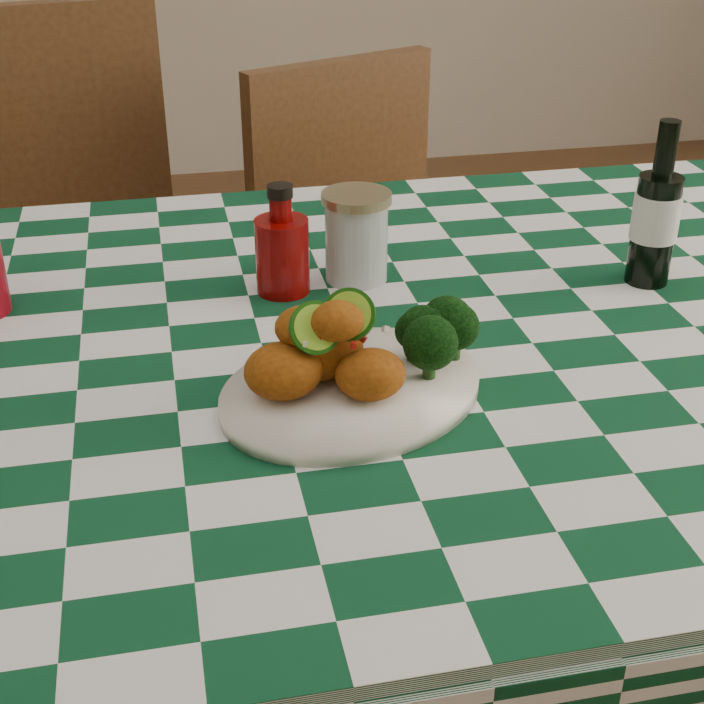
{
  "coord_description": "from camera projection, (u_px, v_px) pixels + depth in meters",
  "views": [
    {
      "loc": [
        -0.2,
        -1.0,
        1.32
      ],
      "look_at": [
        -0.02,
        -0.14,
        0.84
      ],
      "focal_mm": 50.0,
      "sensor_mm": 36.0,
      "label": 1
    }
  ],
  "objects": [
    {
      "name": "broccoli_side",
      "position": [
        438.0,
        340.0,
        1.03
      ],
      "size": [
        0.09,
        0.09,
        0.07
      ],
      "primitive_type": null,
      "color": "black",
      "rests_on": "plate"
    },
    {
      "name": "dining_table",
      "position": [
        348.0,
        588.0,
        1.34
      ],
      "size": [
        1.66,
        1.06,
        0.79
      ],
      "primitive_type": null,
      "color": "#0B3E22",
      "rests_on": "ground"
    },
    {
      "name": "wooden_chair_right",
      "position": [
        392.0,
        308.0,
        1.96
      ],
      "size": [
        0.55,
        0.56,
        0.91
      ],
      "primitive_type": null,
      "rotation": [
        0.0,
        0.0,
        0.39
      ],
      "color": "#472814",
      "rests_on": "ground"
    },
    {
      "name": "ketchup_bottle",
      "position": [
        282.0,
        239.0,
        1.22
      ],
      "size": [
        0.08,
        0.08,
        0.14
      ],
      "primitive_type": null,
      "rotation": [
        0.0,
        0.0,
        0.28
      ],
      "color": "#6F0605",
      "rests_on": "dining_table"
    },
    {
      "name": "wooden_chair_left",
      "position": [
        81.0,
        300.0,
        1.87
      ],
      "size": [
        0.55,
        0.56,
        1.02
      ],
      "primitive_type": null,
      "rotation": [
        0.0,
        0.0,
        0.18
      ],
      "color": "#472814",
      "rests_on": "ground"
    },
    {
      "name": "fried_chicken_pile",
      "position": [
        335.0,
        344.0,
        0.99
      ],
      "size": [
        0.15,
        0.11,
        0.1
      ],
      "primitive_type": null,
      "color": "#9B4E0F",
      "rests_on": "plate"
    },
    {
      "name": "mason_jar",
      "position": [
        356.0,
        237.0,
        1.26
      ],
      "size": [
        0.11,
        0.11,
        0.12
      ],
      "primitive_type": null,
      "rotation": [
        0.0,
        0.0,
        0.19
      ],
      "color": "#B2BCBA",
      "rests_on": "dining_table"
    },
    {
      "name": "plate",
      "position": [
        352.0,
        390.0,
        1.02
      ],
      "size": [
        0.36,
        0.33,
        0.02
      ],
      "primitive_type": null,
      "rotation": [
        0.0,
        0.0,
        0.43
      ],
      "color": "white",
      "rests_on": "dining_table"
    },
    {
      "name": "beer_bottle",
      "position": [
        658.0,
        204.0,
        1.23
      ],
      "size": [
        0.07,
        0.07,
        0.21
      ],
      "primitive_type": null,
      "rotation": [
        0.0,
        0.0,
        0.28
      ],
      "color": "black",
      "rests_on": "dining_table"
    }
  ]
}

